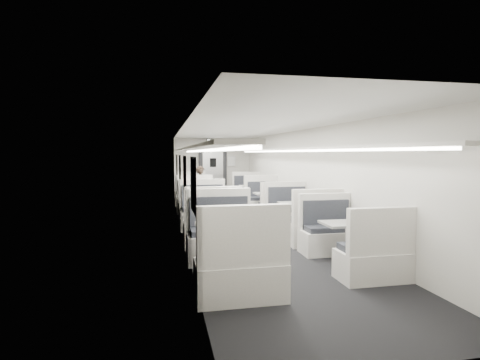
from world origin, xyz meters
name	(u,v)px	position (x,y,z in m)	size (l,w,h in m)	color
room	(245,179)	(0.00, 0.00, 1.20)	(3.24, 12.24, 2.64)	black
booth_left_a	(192,197)	(-1.00, 3.51, 0.39)	(1.07, 2.18, 1.17)	beige
booth_left_b	(198,207)	(-1.00, 1.49, 0.35)	(0.97, 1.97, 1.05)	beige
booth_left_c	(207,219)	(-1.00, -0.70, 0.40)	(1.10, 2.22, 1.19)	beige
booth_left_d	(229,250)	(-1.00, -3.41, 0.41)	(1.12, 2.27, 1.21)	beige
booth_right_a	(253,196)	(1.00, 3.27, 0.39)	(1.06, 2.15, 1.15)	beige
booth_right_b	(269,205)	(1.00, 1.38, 0.36)	(0.99, 2.02, 1.08)	beige
booth_right_c	(300,219)	(1.00, -1.03, 0.38)	(1.04, 2.11, 1.13)	beige
booth_right_d	(348,243)	(1.00, -3.21, 0.36)	(0.99, 2.01, 1.08)	beige
passenger	(201,188)	(-0.76, 3.04, 0.71)	(0.52, 0.34, 1.42)	black
window_a	(177,168)	(-1.49, 3.40, 1.35)	(0.02, 1.18, 0.84)	black
window_b	(180,171)	(-1.49, 1.20, 1.35)	(0.02, 1.18, 0.84)	black
window_c	(185,176)	(-1.49, -1.00, 1.35)	(0.02, 1.18, 0.84)	black
window_d	(193,185)	(-1.49, -3.20, 1.35)	(0.02, 1.18, 0.84)	black
luggage_rack_left	(194,149)	(-1.24, -0.30, 1.92)	(0.46, 10.40, 0.09)	beige
luggage_rack_right	(299,149)	(1.24, -0.30, 1.92)	(0.46, 10.40, 0.09)	beige
vestibule_door	(213,173)	(0.00, 5.93, 1.04)	(1.10, 0.13, 2.10)	black
exit_sign	(214,141)	(0.00, 5.44, 2.28)	(0.62, 0.12, 0.16)	black
wall_notice	(232,161)	(0.75, 5.92, 1.50)	(0.32, 0.02, 0.40)	silver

